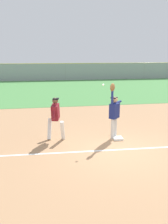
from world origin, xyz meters
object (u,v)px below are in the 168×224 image
object	(u,v)px
fielder	(114,112)
runner	(56,116)
parked_car_green	(101,72)
parked_car_black	(58,73)
first_base	(118,138)
parked_car_silver	(16,73)
baseball	(103,85)

from	to	relation	value
fielder	runner	world-z (taller)	fielder
runner	parked_car_green	size ratio (longest dim) A/B	0.38
runner	parked_car_black	size ratio (longest dim) A/B	0.38
first_base	fielder	xyz separation A→B (m)	(-0.13, 0.17, 1.08)
first_base	parked_car_green	xyz separation A→B (m)	(5.36, 25.50, 0.63)
parked_car_silver	fielder	bearing A→B (deg)	-72.12
fielder	parked_car_green	world-z (taller)	fielder
baseball	fielder	bearing A→B (deg)	27.64
first_base	parked_car_silver	distance (m)	26.60
parked_car_black	baseball	bearing A→B (deg)	-94.86
first_base	parked_car_black	bearing A→B (deg)	92.26
fielder	parked_car_green	bearing A→B (deg)	-57.70
parked_car_silver	first_base	bearing A→B (deg)	-71.94
first_base	parked_car_black	size ratio (longest dim) A/B	0.08
first_base	fielder	world-z (taller)	fielder
baseball	parked_car_silver	bearing A→B (deg)	103.70
parked_car_black	fielder	bearing A→B (deg)	-93.60
parked_car_black	parked_car_green	world-z (taller)	same
parked_car_silver	parked_car_green	size ratio (longest dim) A/B	0.99
runner	parked_car_silver	bearing A→B (deg)	113.49
runner	parked_car_green	world-z (taller)	runner
parked_car_black	parked_car_green	distance (m)	6.37
first_base	parked_car_black	xyz separation A→B (m)	(-0.99, 25.02, 0.63)
baseball	parked_car_green	distance (m)	26.37
parked_car_silver	runner	bearing A→B (deg)	-77.03
first_base	parked_car_green	size ratio (longest dim) A/B	0.08
baseball	parked_car_silver	size ratio (longest dim) A/B	0.02
fielder	baseball	world-z (taller)	baseball
parked_car_black	parked_car_silver	bearing A→B (deg)	168.28
first_base	baseball	distance (m)	2.31
parked_car_silver	parked_car_black	distance (m)	6.01
parked_car_green	first_base	bearing A→B (deg)	-96.73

